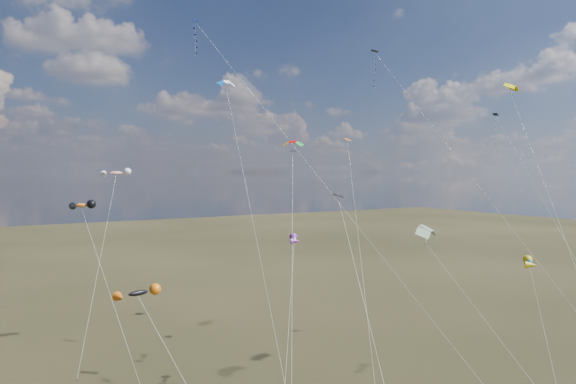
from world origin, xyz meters
TOP-DOWN VIEW (x-y plane):
  - diamond_black_high at (22.47, 28.56)m, footprint 8.09×31.45m
  - diamond_navy_tall at (-1.58, 31.32)m, footprint 17.87×30.74m
  - diamond_black_mid at (-2.52, 4.07)m, footprint 6.23×16.63m
  - diamond_navy_right at (30.23, 16.40)m, footprint 1.91×19.19m
  - diamond_orange_center at (10.55, 20.96)m, footprint 7.93×14.88m
  - parafoil_yellow at (23.30, 10.09)m, footprint 8.66×18.18m
  - parafoil_blue_white at (0.18, 32.98)m, footprint 3.71×19.80m
  - parafoil_striped at (8.13, 7.48)m, footprint 9.04×10.23m
  - parafoil_tricolor at (0.87, 18.55)m, footprint 10.10×15.77m
  - novelty_black_orange at (-15.97, 12.93)m, footprint 6.43×8.48m
  - novelty_orange_black at (-16.97, 32.02)m, footprint 5.17×10.06m
  - novelty_white_purple at (0.27, 17.26)m, footprint 6.59×8.66m
  - novelty_redwhite_stripe at (-10.56, 45.20)m, footprint 9.34×16.95m
  - novelty_blue_yellow at (18.10, 4.16)m, footprint 6.53×8.43m

SIDE VIEW (x-z plane):
  - novelty_black_orange at x=-15.97m, z-range 5.69..18.10m
  - novelty_blue_yellow at x=18.10m, z-range 5.98..18.99m
  - diamond_black_mid at x=-2.52m, z-range 4.43..23.64m
  - novelty_white_purple at x=0.27m, z-range 6.92..21.78m
  - parafoil_striped at x=8.13m, z-range 7.57..24.32m
  - novelty_orange_black at x=-16.97m, z-range 8.37..26.41m
  - diamond_orange_center at x=10.55m, z-range 5.00..30.14m
  - novelty_redwhite_stripe at x=-10.56m, z-range 10.07..31.54m
  - parafoil_tricolor at x=0.87m, z-range 11.55..36.03m
  - diamond_navy_right at x=30.23m, z-range 9.81..38.26m
  - parafoil_yellow at x=23.30m, z-range 14.74..45.78m
  - parafoil_blue_white at x=0.18m, z-range 15.53..48.22m
  - diamond_black_high at x=22.47m, z-range 13.64..51.78m
  - diamond_navy_tall at x=-1.58m, z-range 13.82..53.34m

